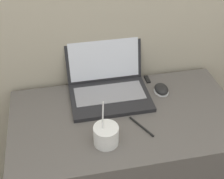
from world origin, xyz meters
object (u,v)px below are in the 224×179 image
Objects in this scene: drink_cup at (106,135)px; usb_stick at (147,79)px; pen at (141,126)px; laptop at (108,83)px; computer_mouse at (161,89)px.

drink_cup is 0.49m from usb_stick.
drink_cup is at bearing -126.91° from usb_stick.
laptop is at bearing 109.36° from pen.
laptop reaches higher than usb_stick.
pen is (0.10, -0.27, -0.05)m from laptop.
computer_mouse is (0.33, 0.28, -0.03)m from drink_cup.
drink_cup is (-0.07, -0.33, -0.01)m from laptop.
laptop is 0.23m from usb_stick.
laptop is 2.76× the size of pen.
computer_mouse is 0.69× the size of pen.
drink_cup reaches higher than pen.
pen is (-0.13, -0.33, 0.00)m from usb_stick.
drink_cup is 0.43m from computer_mouse.
drink_cup reaches higher than usb_stick.
computer_mouse reaches higher than pen.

